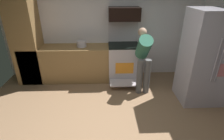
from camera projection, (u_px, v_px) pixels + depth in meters
ground_plane at (106, 133)px, 3.02m from camera, size 5.20×4.80×0.02m
wall_back at (105, 27)px, 4.56m from camera, size 5.20×0.12×2.60m
lower_cabinet_run at (71, 63)px, 4.57m from camera, size 2.40×0.60×0.90m
cabinet_column at (27, 41)px, 4.28m from camera, size 0.60×0.60×2.10m
oven_range at (123, 61)px, 4.58m from camera, size 0.76×0.99×1.51m
microwave at (124, 14)px, 4.16m from camera, size 0.74×0.38×0.31m
refrigerator at (206, 58)px, 3.54m from camera, size 0.88×0.74×1.91m
person_cook at (143, 56)px, 3.94m from camera, size 0.31×0.66×1.42m
stock_pot at (82, 44)px, 4.35m from camera, size 0.24×0.24×0.15m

